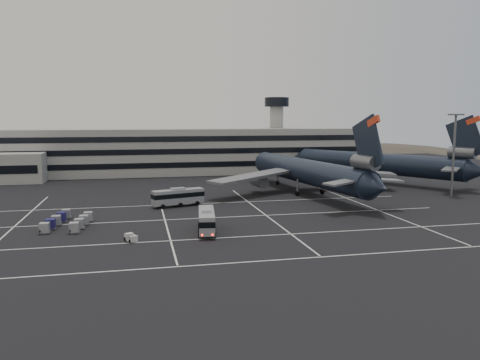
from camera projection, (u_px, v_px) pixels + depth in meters
name	position (u px, v px, depth m)	size (l,w,h in m)	color
ground	(203.00, 223.00, 77.56)	(260.00, 260.00, 0.00)	black
lane_markings	(208.00, 222.00, 78.47)	(90.00, 55.62, 0.01)	silver
terminal	(162.00, 152.00, 144.89)	(125.00, 26.00, 24.00)	gray
hills	(193.00, 174.00, 247.56)	(352.00, 180.00, 44.00)	#38332B
lightpole_right	(454.00, 143.00, 102.88)	(2.40, 2.40, 18.28)	slate
trijet_main	(307.00, 171.00, 106.58)	(47.00, 57.63, 18.08)	black
trijet_far	(379.00, 163.00, 125.53)	(36.26, 51.85, 18.08)	black
bus_near	(207.00, 219.00, 71.50)	(3.65, 10.44, 3.61)	gray
bus_far	(178.00, 196.00, 92.37)	(10.66, 5.41, 3.68)	gray
tug_b	(131.00, 238.00, 66.13)	(2.03, 2.36, 1.31)	#B7B7B2
uld_cluster	(67.00, 221.00, 75.51)	(7.60, 13.36, 1.64)	#2D2D30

